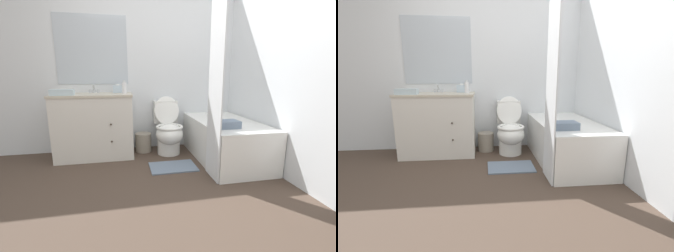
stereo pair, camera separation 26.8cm
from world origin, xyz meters
The scene contains 14 objects.
ground_plane centered at (0.00, 0.00, 0.00)m, with size 14.00×14.00×0.00m, color #47382D.
wall_back centered at (-0.01, 1.60, 1.25)m, with size 8.00×0.06×2.50m.
wall_right centered at (1.33, 0.79, 1.25)m, with size 0.05×2.57×2.50m.
vanity_cabinet centered at (-0.79, 1.30, 0.44)m, with size 1.03×0.58×0.88m.
sink_faucet centered at (-0.79, 1.47, 0.91)m, with size 0.14×0.12×0.12m.
toilet centered at (0.23, 1.24, 0.33)m, with size 0.39×0.62×0.82m.
bathtub centered at (0.92, 0.86, 0.27)m, with size 0.75×1.43×0.53m.
shower_curtain centered at (0.54, 0.33, 0.99)m, with size 0.01×0.35×1.96m.
wastebasket centered at (-0.13, 1.37, 0.14)m, with size 0.23×0.23×0.28m.
tissue_box centered at (-0.46, 1.46, 0.93)m, with size 0.12×0.11×0.12m.
soap_dispenser centered at (-0.37, 1.29, 0.95)m, with size 0.06×0.06×0.18m.
hand_towel_folded centered at (-1.13, 1.13, 0.91)m, with size 0.27×0.12×0.07m.
bath_towel_folded centered at (0.75, 0.48, 0.57)m, with size 0.28×0.19×0.08m.
bath_mat centered at (0.17, 0.69, 0.01)m, with size 0.57×0.37×0.02m.
Camera 1 is at (-0.41, -1.85, 1.12)m, focal length 24.00 mm.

